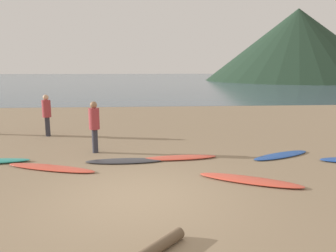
# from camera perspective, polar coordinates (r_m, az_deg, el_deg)

# --- Properties ---
(ground_plane) EXTENTS (120.00, 120.00, 0.20)m
(ground_plane) POSITION_cam_1_polar(r_m,az_deg,el_deg) (16.61, -4.70, 0.78)
(ground_plane) COLOR #8C7559
(ground_plane) RESTS_ON ground
(ocean_water) EXTENTS (140.00, 100.00, 0.01)m
(ocean_water) POSITION_cam_1_polar(r_m,az_deg,el_deg) (71.84, -4.40, 8.18)
(ocean_water) COLOR #475B6B
(ocean_water) RESTS_ON ground
(headland_hill) EXTENTS (33.71, 33.71, 13.23)m
(headland_hill) POSITION_cam_1_polar(r_m,az_deg,el_deg) (67.69, 21.48, 12.99)
(headland_hill) COLOR #1E3323
(headland_hill) RESTS_ON ground
(surfboard_2) EXTENTS (2.58, 1.33, 0.08)m
(surfboard_2) POSITION_cam_1_polar(r_m,az_deg,el_deg) (9.15, -19.78, -6.86)
(surfboard_2) COLOR #D84C38
(surfboard_2) RESTS_ON ground
(surfboard_3) EXTENTS (2.17, 0.56, 0.07)m
(surfboard_3) POSITION_cam_1_polar(r_m,az_deg,el_deg) (9.33, -7.59, -6.03)
(surfboard_3) COLOR #333338
(surfboard_3) RESTS_ON ground
(surfboard_4) EXTENTS (2.24, 0.69, 0.08)m
(surfboard_4) POSITION_cam_1_polar(r_m,az_deg,el_deg) (9.56, 2.01, -5.51)
(surfboard_4) COLOR #D84C38
(surfboard_4) RESTS_ON ground
(surfboard_5) EXTENTS (2.38, 1.57, 0.09)m
(surfboard_5) POSITION_cam_1_polar(r_m,az_deg,el_deg) (7.94, 14.05, -9.13)
(surfboard_5) COLOR #D84C38
(surfboard_5) RESTS_ON ground
(surfboard_6) EXTENTS (2.14, 1.34, 0.06)m
(surfboard_6) POSITION_cam_1_polar(r_m,az_deg,el_deg) (10.39, 19.10, -4.83)
(surfboard_6) COLOR #1E479E
(surfboard_6) RESTS_ON ground
(person_1) EXTENTS (0.32, 0.32, 1.60)m
(person_1) POSITION_cam_1_polar(r_m,az_deg,el_deg) (13.29, -20.39, 2.33)
(person_1) COLOR #2D2D38
(person_1) RESTS_ON ground
(person_2) EXTENTS (0.32, 0.32, 1.60)m
(person_2) POSITION_cam_1_polar(r_m,az_deg,el_deg) (10.30, -12.72, 0.56)
(person_2) COLOR #2D2D38
(person_2) RESTS_ON ground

